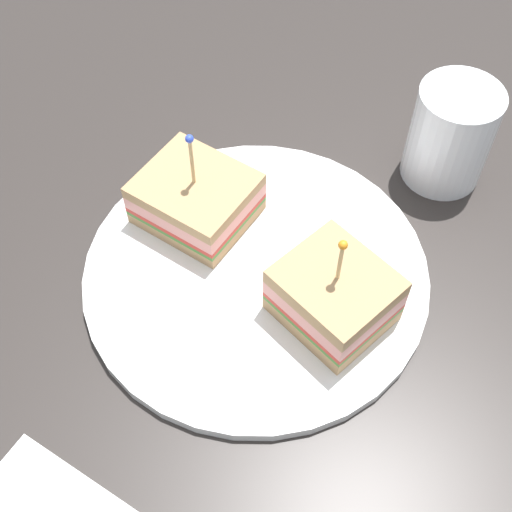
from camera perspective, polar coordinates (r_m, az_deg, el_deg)
The scene contains 5 objects.
ground_plane at distance 59.23cm, azimuth 0.00°, elevation -2.25°, with size 103.64×103.64×2.00cm, color #2D2826.
plate at distance 57.97cm, azimuth 0.00°, elevation -1.43°, with size 29.13×29.13×1.01cm, color white.
sandwich_half_front at distance 59.65cm, azimuth -5.03°, elevation 4.81°, with size 9.10×10.09×9.76cm.
sandwich_half_back at distance 53.45cm, azimuth 6.54°, elevation -3.30°, with size 8.46×9.21×9.56cm.
drink_glass at distance 65.09cm, azimuth 15.84°, elevation 9.43°, with size 7.47×7.47×9.61cm.
Camera 1 is at (24.79, 20.88, 48.57)cm, focal length 47.94 mm.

